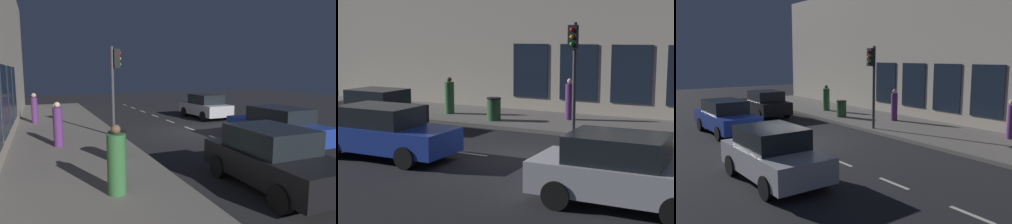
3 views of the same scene
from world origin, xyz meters
TOP-DOWN VIEW (x-y plane):
  - ground_plane at (0.00, 0.00)m, footprint 60.00×60.00m
  - sidewalk at (6.25, 0.00)m, footprint 4.50×32.00m
  - lane_centre_line at (0.00, -1.00)m, footprint 0.12×27.20m
  - traffic_light at (4.23, -0.17)m, footprint 0.48×0.32m
  - parked_car_0 at (1.92, 7.16)m, footprint 1.97×3.91m
  - parked_car_1 at (-2.66, -3.90)m, footprint 1.98×4.01m
  - parked_car_2 at (-1.61, 3.66)m, footprint 1.96×4.45m
  - pedestrian_0 at (7.63, -5.31)m, footprint 0.40×0.40m
  - pedestrian_1 at (5.80, 6.33)m, footprint 0.60×0.60m
  - pedestrian_2 at (6.75, 0.93)m, footprint 0.43×0.43m
  - trash_bin at (5.12, 3.64)m, footprint 0.60×0.60m

SIDE VIEW (x-z plane):
  - ground_plane at x=0.00m, z-range 0.00..0.00m
  - lane_centre_line at x=0.00m, z-range 0.00..0.01m
  - sidewalk at x=6.25m, z-range 0.00..0.15m
  - trash_bin at x=5.12m, z-range 0.15..1.10m
  - parked_car_0 at x=1.92m, z-range 0.00..1.58m
  - parked_car_1 at x=-2.66m, z-range 0.00..1.58m
  - parked_car_2 at x=-1.61m, z-range 0.00..1.58m
  - pedestrian_1 at x=5.80m, z-range 0.07..1.72m
  - pedestrian_2 at x=6.75m, z-range 0.09..1.81m
  - pedestrian_0 at x=7.63m, z-range 0.10..1.81m
  - traffic_light at x=4.23m, z-range 0.91..4.88m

